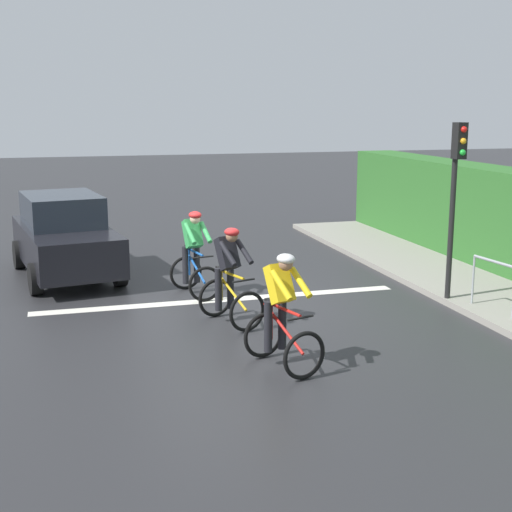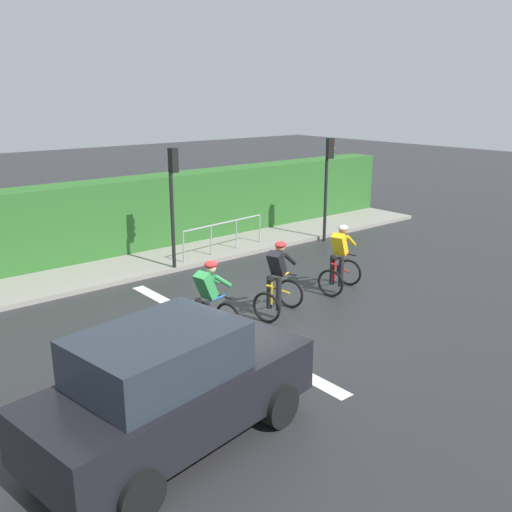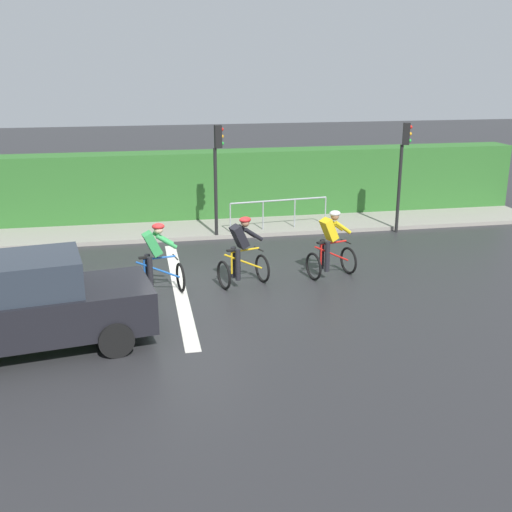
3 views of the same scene
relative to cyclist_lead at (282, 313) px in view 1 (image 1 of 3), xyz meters
The scene contains 7 objects.
ground_plane 3.39m from the cyclist_lead, 89.19° to the right, with size 80.00×80.00×0.00m, color #28282B.
road_marking_stop_line 3.77m from the cyclist_lead, 89.28° to the right, with size 7.00×0.30×0.01m, color silver.
cyclist_lead is the anchor object (origin of this frame).
cyclist_second 2.23m from the cyclist_lead, 84.47° to the right, with size 0.97×1.23×1.66m.
cyclist_mid 4.23m from the cyclist_lead, 84.09° to the right, with size 0.87×1.19×1.66m.
car_black 7.08m from the cyclist_lead, 66.61° to the right, with size 2.36×4.32×1.76m.
traffic_light_near_crossing 4.77m from the cyclist_lead, 150.87° to the right, with size 0.21×0.31×3.34m.
Camera 1 is at (2.91, 12.46, 3.66)m, focal length 50.32 mm.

